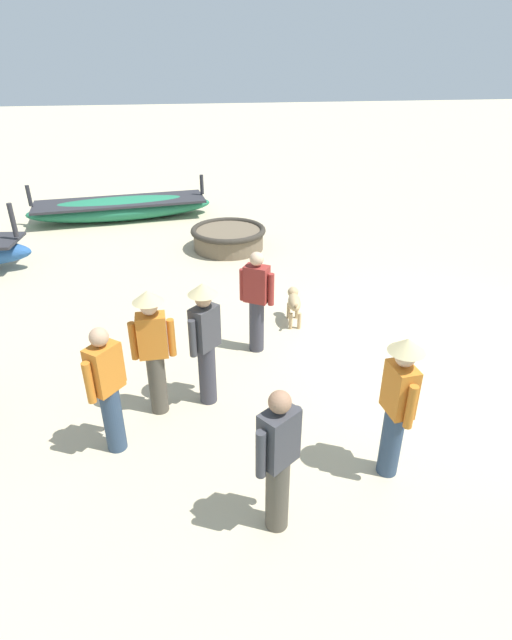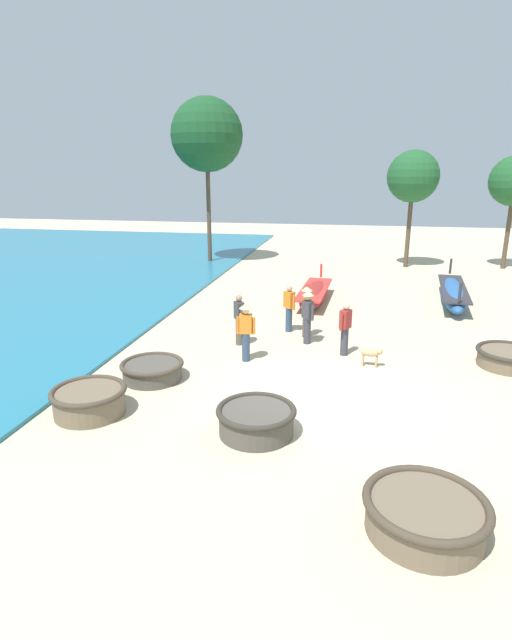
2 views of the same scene
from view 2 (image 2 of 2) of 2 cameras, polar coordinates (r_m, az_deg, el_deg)
name	(u,v)px [view 2 (image 2 of 2)]	position (r m, az deg, el deg)	size (l,w,h in m)	color
ground_plane	(319,396)	(12.09, 7.16, -8.59)	(80.00, 80.00, 0.00)	#C6B793
coracle_upturned	(256,419)	(10.27, 0.03, -11.30)	(1.63, 1.63, 0.58)	#4C473F
coracle_nearest	(152,370)	(13.09, -11.77, -5.57)	(1.62, 1.62, 0.47)	#4C473F
coracle_center	(508,357)	(15.25, 26.89, -3.81)	(1.70, 1.70, 0.50)	brown
coracle_beside_post	(425,514)	(8.22, 18.77, -20.23)	(1.85, 1.85, 0.58)	brown
coracle_front_right	(89,400)	(11.63, -18.53, -8.65)	(1.64, 1.64, 0.61)	brown
long_boat_ochre_hull	(453,293)	(21.68, 21.58, 2.85)	(1.52, 5.79, 1.38)	#285693
long_boat_blue_hull	(314,294)	(20.42, 6.66, 2.99)	(1.23, 4.73, 1.20)	maroon
fisherman_standing_right	(345,328)	(14.50, 10.14, -0.85)	(0.36, 0.47, 1.57)	#383842
fisherman_standing_left	(308,314)	(15.29, 5.93, 0.72)	(0.40, 0.40, 1.67)	#383842
fisherman_by_coracle	(239,318)	(15.15, -1.94, 0.18)	(0.38, 0.45, 1.57)	#4C473D
fisherman_crouching	(306,308)	(15.90, 5.78, 1.34)	(0.36, 0.53, 1.67)	#4C473D
fisherman_hauling	(246,328)	(13.79, -1.18, -0.96)	(0.53, 0.36, 1.67)	#2D425B
fisherman_with_hat	(289,307)	(16.45, 3.80, 1.48)	(0.43, 0.39, 1.57)	#2D425B
dog	(372,353)	(13.95, 13.08, -3.74)	(0.68, 0.26, 0.55)	tan
tree_left_mid	(207,135)	(29.19, -5.65, 20.29)	(3.96, 3.96, 9.03)	#4C3D2D
tree_tall_back	(413,177)	(28.81, 17.52, 15.32)	(2.74, 2.74, 6.24)	#4C3D2D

